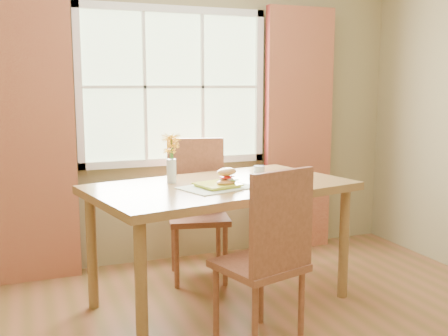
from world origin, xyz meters
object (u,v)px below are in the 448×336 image
object	(u,v)px
chair_near	(269,251)
water_glass	(259,175)
chair_far	(197,201)
flower_vase	(171,152)
dining_table	(221,196)
croissant_sandwich	(227,177)

from	to	relation	value
chair_near	water_glass	size ratio (longest dim) A/B	9.25
chair_far	flower_vase	size ratio (longest dim) A/B	3.22
chair_far	flower_vase	xyz separation A→B (m)	(-0.32, -0.43, 0.46)
dining_table	water_glass	bearing A→B (deg)	-21.03
chair_near	chair_far	bearing A→B (deg)	74.00
croissant_sandwich	flower_vase	xyz separation A→B (m)	(-0.29, 0.31, 0.14)
dining_table	croissant_sandwich	bearing A→B (deg)	-108.19
croissant_sandwich	chair_far	bearing A→B (deg)	62.51
water_glass	flower_vase	world-z (taller)	flower_vase
chair_near	flower_vase	size ratio (longest dim) A/B	3.12
chair_near	flower_vase	bearing A→B (deg)	94.33
dining_table	chair_far	xyz separation A→B (m)	(0.02, 0.59, -0.16)
dining_table	flower_vase	size ratio (longest dim) A/B	5.60
dining_table	water_glass	xyz separation A→B (m)	(0.27, -0.04, 0.14)
chair_near	water_glass	world-z (taller)	chair_near
chair_near	flower_vase	distance (m)	1.05
chair_far	croissant_sandwich	size ratio (longest dim) A/B	5.99
chair_near	flower_vase	xyz separation A→B (m)	(-0.33, 0.87, 0.48)
flower_vase	croissant_sandwich	bearing A→B (deg)	-47.07
dining_table	croissant_sandwich	size ratio (longest dim) A/B	10.43
chair_far	water_glass	bearing A→B (deg)	-56.51
dining_table	croissant_sandwich	distance (m)	0.22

